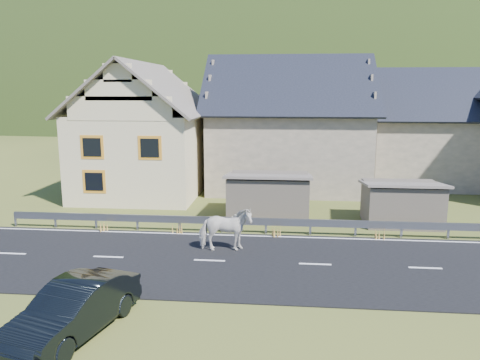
# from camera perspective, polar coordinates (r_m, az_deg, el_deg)

# --- Properties ---
(ground) EXTENTS (160.00, 160.00, 0.00)m
(ground) POSITION_cam_1_polar(r_m,az_deg,el_deg) (18.02, 9.14, -10.22)
(ground) COLOR #323D1A
(ground) RESTS_ON ground
(road) EXTENTS (60.00, 7.00, 0.04)m
(road) POSITION_cam_1_polar(r_m,az_deg,el_deg) (18.01, 9.14, -10.16)
(road) COLOR black
(road) RESTS_ON ground
(lane_markings) EXTENTS (60.00, 6.60, 0.01)m
(lane_markings) POSITION_cam_1_polar(r_m,az_deg,el_deg) (18.00, 9.14, -10.08)
(lane_markings) COLOR silver
(lane_markings) RESTS_ON road
(guardrail) EXTENTS (28.10, 0.09, 0.75)m
(guardrail) POSITION_cam_1_polar(r_m,az_deg,el_deg) (21.32, 8.58, -5.23)
(guardrail) COLOR #93969B
(guardrail) RESTS_ON ground
(shed_left) EXTENTS (4.30, 3.30, 2.40)m
(shed_left) POSITION_cam_1_polar(r_m,az_deg,el_deg) (23.89, 3.48, -2.03)
(shed_left) COLOR #665B4E
(shed_left) RESTS_ON ground
(shed_right) EXTENTS (3.80, 2.90, 2.20)m
(shed_right) POSITION_cam_1_polar(r_m,az_deg,el_deg) (24.10, 19.08, -2.75)
(shed_right) COLOR #665B4E
(shed_right) RESTS_ON ground
(house_cream) EXTENTS (7.80, 9.80, 8.30)m
(house_cream) POSITION_cam_1_polar(r_m,az_deg,el_deg) (30.16, -11.54, 6.74)
(house_cream) COLOR beige
(house_cream) RESTS_ON ground
(house_stone_a) EXTENTS (10.80, 9.80, 8.90)m
(house_stone_a) POSITION_cam_1_polar(r_m,az_deg,el_deg) (31.82, 5.94, 7.61)
(house_stone_a) COLOR tan
(house_stone_a) RESTS_ON ground
(house_stone_b) EXTENTS (9.80, 8.80, 8.10)m
(house_stone_b) POSITION_cam_1_polar(r_m,az_deg,el_deg) (35.35, 22.44, 6.53)
(house_stone_b) COLOR tan
(house_stone_b) RESTS_ON ground
(mountain) EXTENTS (440.00, 280.00, 260.00)m
(mountain) POSITION_cam_1_polar(r_m,az_deg,el_deg) (198.64, 7.27, 3.24)
(mountain) COLOR black
(mountain) RESTS_ON ground
(conifer_patch) EXTENTS (76.00, 50.00, 28.00)m
(conifer_patch) POSITION_cam_1_polar(r_m,az_deg,el_deg) (137.71, -17.77, 10.28)
(conifer_patch) COLOR black
(conifer_patch) RESTS_ON ground
(horse) EXTENTS (1.24, 2.24, 1.80)m
(horse) POSITION_cam_1_polar(r_m,az_deg,el_deg) (18.91, -1.82, -6.03)
(horse) COLOR silver
(horse) RESTS_ON road
(car) EXTENTS (2.51, 4.56, 1.43)m
(car) POSITION_cam_1_polar(r_m,az_deg,el_deg) (13.67, -19.56, -14.61)
(car) COLOR black
(car) RESTS_ON ground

